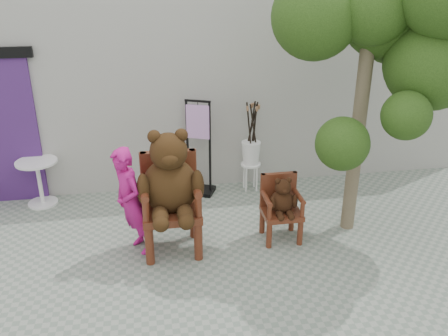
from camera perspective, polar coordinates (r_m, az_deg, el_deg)
name	(u,v)px	position (r m, az deg, el deg)	size (l,w,h in m)	color
ground_plane	(228,280)	(5.63, 0.48, -13.37)	(60.00, 60.00, 0.00)	gray
back_wall	(195,89)	(7.81, -3.49, 9.49)	(9.00, 1.00, 3.00)	#AAA89F
chair_big	(170,185)	(5.77, -6.49, -2.09)	(0.80, 0.85, 1.61)	#4A1E0F
chair_small	(281,202)	(6.20, 6.93, -4.09)	(0.50, 0.48, 0.88)	#4A1E0F
person	(132,202)	(5.88, -11.06, -4.02)	(0.52, 0.34, 1.42)	#B21572
cafe_table	(39,177)	(7.58, -21.38, -1.06)	(0.60, 0.60, 0.70)	white
display_stand	(199,158)	(7.38, -3.04, 1.17)	(0.55, 0.50, 1.51)	black
stool_bucket	(251,152)	(7.46, 3.27, 1.89)	(0.32, 0.32, 1.45)	white
tree	(400,27)	(6.10, 20.36, 15.66)	(2.38, 1.91, 3.73)	brown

